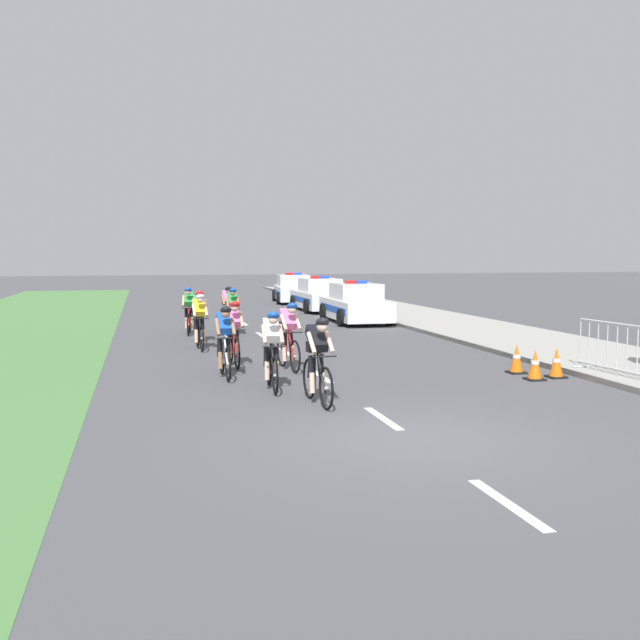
% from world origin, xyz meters
% --- Properties ---
extents(ground_plane, '(160.00, 160.00, 0.00)m').
position_xyz_m(ground_plane, '(0.00, 0.00, 0.00)').
color(ground_plane, '#4C4C51').
extents(sidewalk_slab, '(4.01, 60.00, 0.12)m').
position_xyz_m(sidewalk_slab, '(7.19, 14.00, 0.06)').
color(sidewalk_slab, '#A3A099').
rests_on(sidewalk_slab, ground).
extents(kerb_edge, '(0.16, 60.00, 0.13)m').
position_xyz_m(kerb_edge, '(5.26, 14.00, 0.07)').
color(kerb_edge, '#9E9E99').
rests_on(kerb_edge, ground).
extents(lane_markings_centre, '(0.14, 25.60, 0.01)m').
position_xyz_m(lane_markings_centre, '(0.00, 9.25, 0.00)').
color(lane_markings_centre, white).
rests_on(lane_markings_centre, ground).
extents(cyclist_lead, '(0.43, 1.72, 1.56)m').
position_xyz_m(cyclist_lead, '(-0.74, 2.54, 0.79)').
color(cyclist_lead, black).
rests_on(cyclist_lead, ground).
extents(cyclist_second, '(0.43, 1.72, 1.56)m').
position_xyz_m(cyclist_second, '(-1.29, 3.99, 0.79)').
color(cyclist_second, black).
rests_on(cyclist_second, ground).
extents(cyclist_third, '(0.42, 1.72, 1.56)m').
position_xyz_m(cyclist_third, '(-2.00, 5.56, 0.79)').
color(cyclist_third, black).
rests_on(cyclist_third, ground).
extents(cyclist_fourth, '(0.45, 1.72, 1.56)m').
position_xyz_m(cyclist_fourth, '(-0.50, 6.27, 0.79)').
color(cyclist_fourth, black).
rests_on(cyclist_fourth, ground).
extents(cyclist_fifth, '(0.42, 1.72, 1.56)m').
position_xyz_m(cyclist_fifth, '(-1.63, 7.07, 0.79)').
color(cyclist_fifth, black).
rests_on(cyclist_fifth, ground).
extents(cyclist_sixth, '(0.42, 1.72, 1.56)m').
position_xyz_m(cyclist_sixth, '(-2.17, 10.17, 0.79)').
color(cyclist_sixth, black).
rests_on(cyclist_sixth, ground).
extents(cyclist_seventh, '(0.42, 1.72, 1.56)m').
position_xyz_m(cyclist_seventh, '(-2.05, 11.88, 0.79)').
color(cyclist_seventh, black).
rests_on(cyclist_seventh, ground).
extents(cyclist_eighth, '(0.44, 1.72, 1.56)m').
position_xyz_m(cyclist_eighth, '(-0.89, 13.28, 0.79)').
color(cyclist_eighth, black).
rests_on(cyclist_eighth, ground).
extents(cyclist_ninth, '(0.43, 1.72, 1.56)m').
position_xyz_m(cyclist_ninth, '(-0.93, 14.35, 0.79)').
color(cyclist_ninth, black).
rests_on(cyclist_ninth, ground).
extents(cyclist_tenth, '(0.46, 1.72, 1.56)m').
position_xyz_m(cyclist_tenth, '(-2.21, 14.02, 0.79)').
color(cyclist_tenth, black).
rests_on(cyclist_tenth, ground).
extents(police_car_nearest, '(2.05, 4.43, 1.59)m').
position_xyz_m(police_car_nearest, '(4.13, 16.55, 0.68)').
color(police_car_nearest, white).
rests_on(police_car_nearest, ground).
extents(police_car_second, '(2.04, 4.42, 1.59)m').
position_xyz_m(police_car_second, '(4.13, 22.23, 0.68)').
color(police_car_second, white).
rests_on(police_car_second, ground).
extents(police_car_third, '(2.32, 4.55, 1.59)m').
position_xyz_m(police_car_third, '(4.13, 28.00, 0.68)').
color(police_car_third, silver).
rests_on(police_car_third, ground).
extents(crowd_barrier_front, '(0.65, 2.32, 1.07)m').
position_xyz_m(crowd_barrier_front, '(5.72, 3.31, 0.65)').
color(crowd_barrier_front, '#B7BABF').
rests_on(crowd_barrier_front, sidewalk_slab).
extents(traffic_cone_near, '(0.36, 0.36, 0.64)m').
position_xyz_m(traffic_cone_near, '(4.73, 3.92, 0.31)').
color(traffic_cone_near, black).
rests_on(traffic_cone_near, ground).
extents(traffic_cone_mid, '(0.36, 0.36, 0.64)m').
position_xyz_m(traffic_cone_mid, '(4.21, 4.63, 0.31)').
color(traffic_cone_mid, black).
rests_on(traffic_cone_mid, ground).
extents(traffic_cone_far, '(0.36, 0.36, 0.64)m').
position_xyz_m(traffic_cone_far, '(4.15, 3.77, 0.31)').
color(traffic_cone_far, black).
rests_on(traffic_cone_far, ground).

